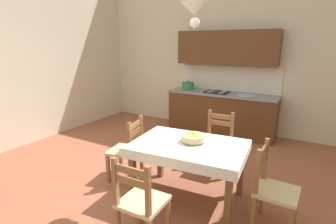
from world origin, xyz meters
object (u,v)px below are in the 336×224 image
(dining_chair_camera_side, at_px, (141,203))
(fruit_bowl, at_px, (193,138))
(dining_chair_tv_side, at_px, (127,150))
(kitchen_cabinetry, at_px, (222,94))
(dining_chair_window_side, at_px, (273,190))
(dining_table, at_px, (189,154))
(dining_chair_kitchen_side, at_px, (217,144))
(pendant_lamp, at_px, (195,10))

(dining_chair_camera_side, bearing_deg, fruit_bowl, 84.40)
(dining_chair_tv_side, bearing_deg, kitchen_cabinetry, 79.82)
(dining_chair_window_side, relative_size, fruit_bowl, 3.10)
(dining_chair_window_side, xyz_separation_m, dining_chair_camera_side, (-1.07, -0.88, 0.00))
(dining_table, relative_size, dining_chair_window_side, 1.53)
(dining_chair_camera_side, height_order, dining_chair_kitchen_side, same)
(dining_chair_kitchen_side, height_order, pendant_lamp, pendant_lamp)
(dining_chair_tv_side, distance_m, dining_chair_camera_side, 1.31)
(kitchen_cabinetry, xyz_separation_m, dining_chair_window_side, (1.50, -2.76, -0.41))
(kitchen_cabinetry, bearing_deg, dining_chair_kitchen_side, -73.23)
(dining_chair_window_side, bearing_deg, kitchen_cabinetry, 118.50)
(dining_chair_tv_side, distance_m, fruit_bowl, 1.07)
(dining_table, distance_m, pendant_lamp, 1.65)
(dining_table, bearing_deg, pendant_lamp, 24.80)
(dining_chair_tv_side, height_order, dining_chair_camera_side, same)
(kitchen_cabinetry, xyz_separation_m, dining_chair_tv_side, (-0.49, -2.70, -0.41))
(dining_chair_kitchen_side, bearing_deg, pendant_lamp, -90.90)
(dining_chair_tv_side, relative_size, fruit_bowl, 3.10)
(kitchen_cabinetry, bearing_deg, fruit_bowl, -78.92)
(dining_chair_kitchen_side, bearing_deg, fruit_bowl, -91.85)
(dining_table, distance_m, dining_chair_window_side, 1.01)
(dining_chair_camera_side, distance_m, pendant_lamp, 2.06)
(fruit_bowl, xyz_separation_m, pendant_lamp, (0.01, -0.06, 1.46))
(dining_chair_tv_side, height_order, fruit_bowl, dining_chair_tv_side)
(dining_chair_tv_side, xyz_separation_m, dining_chair_camera_side, (0.91, -0.94, 0.00))
(kitchen_cabinetry, xyz_separation_m, fruit_bowl, (0.52, -2.66, -0.04))
(kitchen_cabinetry, bearing_deg, pendant_lamp, -78.89)
(dining_table, height_order, dining_chair_window_side, dining_chair_window_side)
(kitchen_cabinetry, height_order, fruit_bowl, kitchen_cabinetry)
(dining_chair_tv_side, xyz_separation_m, dining_chair_kitchen_side, (1.03, 0.88, 0.00))
(dining_chair_tv_side, xyz_separation_m, fruit_bowl, (1.01, 0.04, 0.37))
(fruit_bowl, distance_m, pendant_lamp, 1.46)
(kitchen_cabinetry, distance_m, dining_chair_tv_side, 2.78)
(dining_chair_tv_side, xyz_separation_m, dining_chair_window_side, (1.98, -0.05, 0.00))
(dining_table, height_order, dining_chair_camera_side, dining_chair_camera_side)
(dining_chair_camera_side, height_order, pendant_lamp, pendant_lamp)
(dining_table, xyz_separation_m, fruit_bowl, (0.02, 0.07, 0.19))
(dining_chair_window_side, distance_m, dining_chair_camera_side, 1.39)
(dining_chair_tv_side, relative_size, dining_chair_window_side, 1.00)
(pendant_lamp, bearing_deg, fruit_bowl, 102.36)
(kitchen_cabinetry, height_order, dining_chair_window_side, kitchen_cabinetry)
(dining_chair_camera_side, bearing_deg, pendant_lamp, 83.23)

